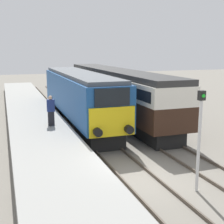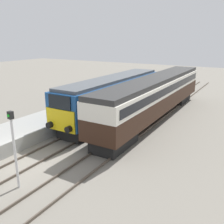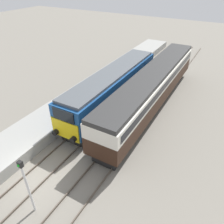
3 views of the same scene
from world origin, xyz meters
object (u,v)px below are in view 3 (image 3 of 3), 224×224
Objects in this scene: passenger_carriage at (153,86)px; person_on_platform at (69,99)px; locomotive at (113,87)px; signal_post at (26,183)px.

passenger_carriage is 8.06m from person_on_platform.
locomotive is 3.86m from passenger_carriage.
signal_post is (4.30, -8.77, 0.50)m from person_on_platform.
passenger_carriage is 10.69× the size of person_on_platform.
locomotive is 0.77× the size of passenger_carriage.
passenger_carriage is 4.90× the size of signal_post.
person_on_platform is at bearing 116.10° from signal_post.
signal_post reaches higher than locomotive.
locomotive is at bearing 97.86° from signal_post.
locomotive is at bearing 53.81° from person_on_platform.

